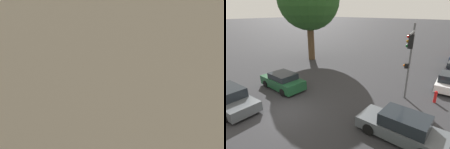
% 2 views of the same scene
% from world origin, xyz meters
% --- Properties ---
extents(ground_plane, '(300.00, 300.00, 0.00)m').
position_xyz_m(ground_plane, '(0.00, 0.00, 0.00)').
color(ground_plane, '#28282B').
extents(traffic_signal, '(0.89, 2.49, 5.55)m').
position_xyz_m(traffic_signal, '(5.57, 6.43, 3.61)').
color(traffic_signal, '#515456').
rests_on(traffic_signal, ground_plane).
extents(crossing_car_1, '(4.49, 1.97, 1.44)m').
position_xyz_m(crossing_car_1, '(6.83, 2.30, 0.67)').
color(crossing_car_1, '#4C5156').
rests_on(crossing_car_1, ground_plane).
extents(crossing_car_2, '(4.22, 2.06, 1.40)m').
position_xyz_m(crossing_car_2, '(-3.34, 2.30, 0.67)').
color(crossing_car_2, '#194728').
rests_on(crossing_car_2, ground_plane).
extents(crossing_car_3, '(4.86, 2.21, 1.46)m').
position_xyz_m(crossing_car_3, '(-3.52, -1.93, 0.69)').
color(crossing_car_3, '#4C5156').
rests_on(crossing_car_3, ground_plane).
extents(parked_car_0, '(2.03, 3.93, 1.40)m').
position_xyz_m(parked_car_0, '(7.91, 10.91, 0.66)').
color(parked_car_0, silver).
rests_on(parked_car_0, ground_plane).
extents(fire_hydrant, '(0.22, 0.22, 0.92)m').
position_xyz_m(fire_hydrant, '(7.48, 7.59, 0.49)').
color(fire_hydrant, red).
rests_on(fire_hydrant, ground_plane).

